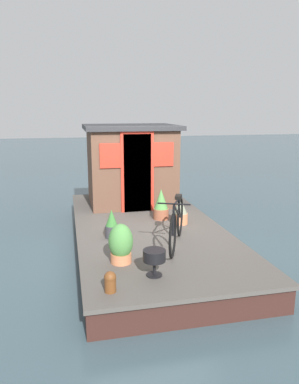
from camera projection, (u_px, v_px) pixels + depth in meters
ground_plane at (147, 246)px, 7.27m from camera, size 60.00×60.00×0.00m
houseboat_deck at (147, 235)px, 7.22m from camera, size 5.87×2.75×0.44m
houseboat_cabin at (131, 164)px, 8.70m from camera, size 1.84×2.14×1.85m
bicycle at (177, 223)px, 6.00m from camera, size 1.58×0.76×0.83m
potted_plant_succulent at (121, 244)px, 5.34m from camera, size 0.36×0.36×0.59m
potted_plant_thyme at (112, 225)px, 6.39m from camera, size 0.23×0.23×0.51m
potted_plant_lavender at (180, 211)px, 7.18m from camera, size 0.31×0.31×0.53m
potted_plant_fern at (161, 205)px, 7.49m from camera, size 0.31×0.31×0.63m
charcoal_grill at (154, 257)px, 4.91m from camera, size 0.31×0.31×0.37m
mooring_bollard at (110, 281)px, 4.50m from camera, size 0.15×0.15×0.27m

